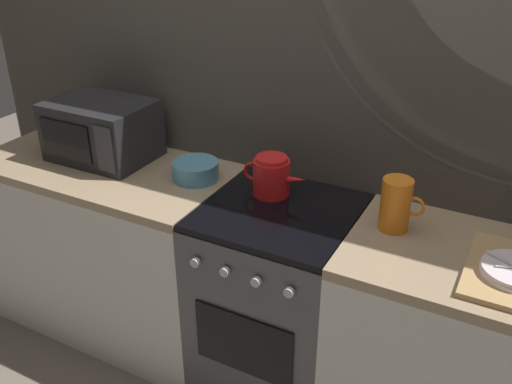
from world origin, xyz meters
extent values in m
plane|color=#6B6054|center=(0.00, 0.00, 0.00)|extent=(8.00, 8.00, 0.00)
cube|color=#A39989|center=(0.00, 0.33, 1.20)|extent=(3.60, 0.05, 2.40)
cube|color=beige|center=(0.00, 0.30, 1.20)|extent=(3.58, 0.01, 2.39)
cube|color=silver|center=(-0.90, 0.00, 0.43)|extent=(1.20, 0.60, 0.86)
cube|color=#9E8466|center=(-0.90, 0.00, 0.88)|extent=(1.20, 0.60, 0.04)
cube|color=#4C4C51|center=(0.00, 0.00, 0.43)|extent=(0.60, 0.60, 0.87)
cube|color=black|center=(0.00, 0.00, 0.89)|extent=(0.59, 0.59, 0.03)
cube|color=black|center=(0.00, -0.30, 0.45)|extent=(0.42, 0.01, 0.28)
cylinder|color=#B7B7BC|center=(-0.19, -0.32, 0.78)|extent=(0.04, 0.02, 0.04)
cylinder|color=#B7B7BC|center=(-0.06, -0.32, 0.78)|extent=(0.04, 0.02, 0.04)
cylinder|color=#B7B7BC|center=(0.06, -0.32, 0.78)|extent=(0.04, 0.02, 0.04)
cylinder|color=#B7B7BC|center=(0.19, -0.32, 0.78)|extent=(0.04, 0.02, 0.04)
cube|color=silver|center=(0.90, 0.00, 0.43)|extent=(1.20, 0.60, 0.86)
cube|color=black|center=(-0.94, 0.07, 1.04)|extent=(0.46, 0.34, 0.27)
cube|color=black|center=(-1.00, -0.10, 1.04)|extent=(0.28, 0.01, 0.17)
cube|color=#333338|center=(-0.78, -0.10, 1.04)|extent=(0.09, 0.01, 0.21)
cylinder|color=red|center=(-0.09, 0.10, 0.98)|extent=(0.15, 0.15, 0.15)
cylinder|color=red|center=(-0.09, 0.10, 1.06)|extent=(0.13, 0.13, 0.02)
cone|color=red|center=(0.02, 0.10, 0.99)|extent=(0.10, 0.04, 0.05)
torus|color=red|center=(-0.17, 0.10, 0.98)|extent=(0.08, 0.01, 0.08)
cylinder|color=teal|center=(-0.44, 0.07, 0.94)|extent=(0.20, 0.20, 0.08)
cylinder|color=orange|center=(0.43, 0.06, 1.00)|extent=(0.11, 0.11, 0.20)
torus|color=orange|center=(0.50, 0.06, 1.01)|extent=(0.08, 0.01, 0.08)
cube|color=silver|center=(0.84, -0.06, 0.95)|extent=(0.16, 0.09, 0.00)
camera|label=1|loc=(0.81, -1.73, 1.98)|focal=39.30mm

